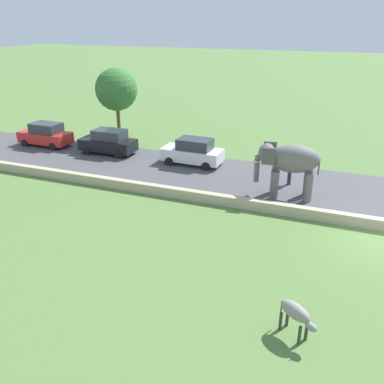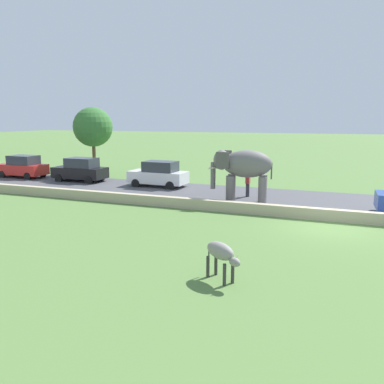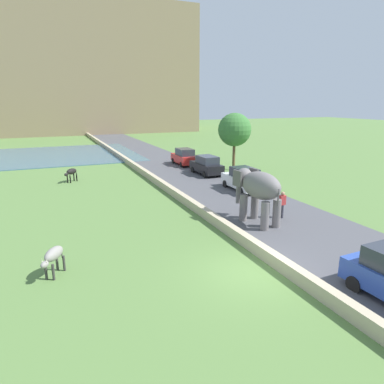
% 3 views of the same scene
% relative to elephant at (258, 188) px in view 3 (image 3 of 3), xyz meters
% --- Properties ---
extents(ground_plane, '(220.00, 220.00, 0.00)m').
position_rel_elephant_xyz_m(ground_plane, '(-3.39, -4.80, -2.04)').
color(ground_plane, '#567A3D').
extents(road_surface, '(7.00, 120.00, 0.06)m').
position_rel_elephant_xyz_m(road_surface, '(1.61, 15.20, -2.01)').
color(road_surface, '#4C4C51').
rests_on(road_surface, ground).
extents(barrier_wall, '(0.40, 110.00, 0.55)m').
position_rel_elephant_xyz_m(barrier_wall, '(-2.19, 13.20, -1.76)').
color(barrier_wall, tan).
rests_on(barrier_wall, ground).
extents(hill_distant, '(64.00, 28.00, 26.66)m').
position_rel_elephant_xyz_m(hill_distant, '(-9.39, 71.69, 11.29)').
color(hill_distant, '#897556').
rests_on(hill_distant, ground).
extents(elephant, '(1.77, 3.56, 2.99)m').
position_rel_elephant_xyz_m(elephant, '(0.00, 0.00, 0.00)').
color(elephant, slate).
rests_on(elephant, ground).
extents(person_beside_elephant, '(0.36, 0.22, 1.63)m').
position_rel_elephant_xyz_m(person_beside_elephant, '(1.81, 0.12, -1.16)').
color(person_beside_elephant, '#33333D').
rests_on(person_beside_elephant, ground).
extents(car_black, '(1.83, 4.02, 1.80)m').
position_rel_elephant_xyz_m(car_black, '(3.18, 13.13, -1.14)').
color(car_black, black).
rests_on(car_black, ground).
extents(car_red, '(1.86, 4.04, 1.80)m').
position_rel_elephant_xyz_m(car_red, '(3.18, 18.64, -1.14)').
color(car_red, red).
rests_on(car_red, ground).
extents(car_white, '(1.87, 4.04, 1.80)m').
position_rel_elephant_xyz_m(car_white, '(3.18, 6.68, -1.14)').
color(car_white, white).
rests_on(car_white, ground).
extents(cow_grey, '(1.05, 1.34, 1.15)m').
position_rel_elephant_xyz_m(cow_grey, '(-10.64, -1.97, -1.20)').
color(cow_grey, gray).
rests_on(cow_grey, ground).
extents(cow_black, '(1.25, 1.19, 1.15)m').
position_rel_elephant_xyz_m(cow_black, '(-8.63, 14.99, -1.20)').
color(cow_black, black).
rests_on(cow_black, ground).
extents(tree_near, '(3.24, 3.24, 5.59)m').
position_rel_elephant_xyz_m(tree_near, '(6.76, 14.35, 1.92)').
color(tree_near, brown).
rests_on(tree_near, ground).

